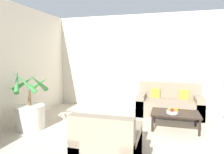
{
  "coord_description": "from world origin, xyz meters",
  "views": [
    {
      "loc": [
        -0.28,
        0.79,
        1.54
      ],
      "look_at": [
        -1.63,
        5.64,
        1.0
      ],
      "focal_mm": 32.0,
      "sensor_mm": 36.0,
      "label": 1
    }
  ],
  "objects_px": {
    "coffee_table": "(175,114)",
    "ottoman": "(125,134)",
    "fruit_bowl": "(172,112)",
    "apple_red": "(172,110)",
    "potted_palm": "(30,112)",
    "armchair": "(108,149)",
    "apple_green": "(169,109)",
    "orange_fruit": "(176,110)",
    "sofa_loveseat": "(169,104)"
  },
  "relations": [
    {
      "from": "coffee_table",
      "to": "ottoman",
      "type": "relative_size",
      "value": 1.79
    },
    {
      "from": "fruit_bowl",
      "to": "apple_red",
      "type": "relative_size",
      "value": 3.44
    },
    {
      "from": "potted_palm",
      "to": "coffee_table",
      "type": "xyz_separation_m",
      "value": [
        2.95,
        0.79,
        -0.04
      ]
    },
    {
      "from": "coffee_table",
      "to": "armchair",
      "type": "distance_m",
      "value": 2.01
    },
    {
      "from": "armchair",
      "to": "apple_green",
      "type": "bearing_deg",
      "value": 64.37
    },
    {
      "from": "fruit_bowl",
      "to": "orange_fruit",
      "type": "xyz_separation_m",
      "value": [
        0.07,
        -0.01,
        0.06
      ]
    },
    {
      "from": "apple_red",
      "to": "potted_palm",
      "type": "bearing_deg",
      "value": -167.29
    },
    {
      "from": "potted_palm",
      "to": "fruit_bowl",
      "type": "distance_m",
      "value": 2.98
    },
    {
      "from": "potted_palm",
      "to": "apple_green",
      "type": "bearing_deg",
      "value": 14.31
    },
    {
      "from": "fruit_bowl",
      "to": "armchair",
      "type": "distance_m",
      "value": 1.91
    },
    {
      "from": "potted_palm",
      "to": "fruit_bowl",
      "type": "relative_size",
      "value": 5.28
    },
    {
      "from": "coffee_table",
      "to": "apple_red",
      "type": "relative_size",
      "value": 14.08
    },
    {
      "from": "fruit_bowl",
      "to": "armchair",
      "type": "relative_size",
      "value": 0.29
    },
    {
      "from": "orange_fruit",
      "to": "ottoman",
      "type": "relative_size",
      "value": 0.14
    },
    {
      "from": "ottoman",
      "to": "coffee_table",
      "type": "bearing_deg",
      "value": 49.29
    },
    {
      "from": "apple_red",
      "to": "armchair",
      "type": "distance_m",
      "value": 1.86
    },
    {
      "from": "coffee_table",
      "to": "orange_fruit",
      "type": "relative_size",
      "value": 12.92
    },
    {
      "from": "apple_red",
      "to": "ottoman",
      "type": "height_order",
      "value": "apple_red"
    },
    {
      "from": "coffee_table",
      "to": "armchair",
      "type": "bearing_deg",
      "value": -117.83
    },
    {
      "from": "apple_red",
      "to": "fruit_bowl",
      "type": "bearing_deg",
      "value": 85.38
    },
    {
      "from": "armchair",
      "to": "ottoman",
      "type": "height_order",
      "value": "armchair"
    },
    {
      "from": "armchair",
      "to": "fruit_bowl",
      "type": "bearing_deg",
      "value": 62.69
    },
    {
      "from": "sofa_loveseat",
      "to": "ottoman",
      "type": "xyz_separation_m",
      "value": [
        -0.75,
        -2.01,
        -0.09
      ]
    },
    {
      "from": "sofa_loveseat",
      "to": "coffee_table",
      "type": "xyz_separation_m",
      "value": [
        0.12,
        -1.01,
        0.04
      ]
    },
    {
      "from": "orange_fruit",
      "to": "fruit_bowl",
      "type": "bearing_deg",
      "value": 171.63
    },
    {
      "from": "orange_fruit",
      "to": "potted_palm",
      "type": "bearing_deg",
      "value": -166.71
    },
    {
      "from": "orange_fruit",
      "to": "ottoman",
      "type": "xyz_separation_m",
      "value": [
        -0.87,
        -0.91,
        -0.26
      ]
    },
    {
      "from": "potted_palm",
      "to": "orange_fruit",
      "type": "height_order",
      "value": "potted_palm"
    },
    {
      "from": "sofa_loveseat",
      "to": "ottoman",
      "type": "height_order",
      "value": "sofa_loveseat"
    },
    {
      "from": "fruit_bowl",
      "to": "apple_green",
      "type": "distance_m",
      "value": 0.08
    },
    {
      "from": "ottoman",
      "to": "fruit_bowl",
      "type": "bearing_deg",
      "value": 49.0
    },
    {
      "from": "orange_fruit",
      "to": "armchair",
      "type": "bearing_deg",
      "value": -119.37
    },
    {
      "from": "coffee_table",
      "to": "orange_fruit",
      "type": "height_order",
      "value": "orange_fruit"
    },
    {
      "from": "fruit_bowl",
      "to": "orange_fruit",
      "type": "distance_m",
      "value": 0.1
    },
    {
      "from": "apple_red",
      "to": "apple_green",
      "type": "bearing_deg",
      "value": 125.25
    },
    {
      "from": "apple_red",
      "to": "armchair",
      "type": "relative_size",
      "value": 0.08
    },
    {
      "from": "sofa_loveseat",
      "to": "apple_red",
      "type": "height_order",
      "value": "sofa_loveseat"
    },
    {
      "from": "coffee_table",
      "to": "ottoman",
      "type": "height_order",
      "value": "ottoman"
    },
    {
      "from": "sofa_loveseat",
      "to": "fruit_bowl",
      "type": "bearing_deg",
      "value": -87.11
    },
    {
      "from": "sofa_loveseat",
      "to": "apple_green",
      "type": "bearing_deg",
      "value": -90.03
    },
    {
      "from": "apple_green",
      "to": "orange_fruit",
      "type": "xyz_separation_m",
      "value": [
        0.13,
        -0.02,
        0.0
      ]
    },
    {
      "from": "fruit_bowl",
      "to": "potted_palm",
      "type": "bearing_deg",
      "value": -166.19
    },
    {
      "from": "potted_palm",
      "to": "orange_fruit",
      "type": "relative_size",
      "value": 16.64
    },
    {
      "from": "fruit_bowl",
      "to": "apple_green",
      "type": "relative_size",
      "value": 3.21
    },
    {
      "from": "fruit_bowl",
      "to": "ottoman",
      "type": "height_order",
      "value": "fruit_bowl"
    },
    {
      "from": "potted_palm",
      "to": "apple_green",
      "type": "height_order",
      "value": "potted_palm"
    },
    {
      "from": "potted_palm",
      "to": "apple_green",
      "type": "xyz_separation_m",
      "value": [
        2.83,
        0.72,
        0.09
      ]
    },
    {
      "from": "sofa_loveseat",
      "to": "armchair",
      "type": "height_order",
      "value": "sofa_loveseat"
    },
    {
      "from": "apple_green",
      "to": "ottoman",
      "type": "bearing_deg",
      "value": -128.58
    },
    {
      "from": "potted_palm",
      "to": "fruit_bowl",
      "type": "height_order",
      "value": "potted_palm"
    }
  ]
}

